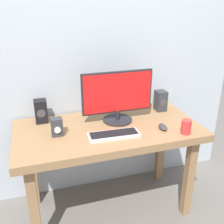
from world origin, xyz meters
name	(u,v)px	position (x,y,z in m)	size (l,w,h in m)	color
ground_plane	(109,207)	(0.00, 0.00, 0.00)	(6.00, 6.00, 0.00)	slate
wall_back	(93,23)	(0.00, 0.39, 1.50)	(2.61, 0.04, 3.00)	#B2BCC6
desk	(108,138)	(0.00, 0.00, 0.68)	(1.39, 0.70, 0.78)	#936D47
monitor	(117,96)	(0.10, 0.09, 0.98)	(0.56, 0.23, 0.40)	#232328
keyboard_primary	(114,135)	(-0.01, -0.16, 0.79)	(0.37, 0.14, 0.03)	silver
mouse	(163,127)	(0.38, -0.15, 0.79)	(0.05, 0.11, 0.03)	#333338
speaker_right	(161,101)	(0.53, 0.19, 0.87)	(0.09, 0.10, 0.17)	#333338
speaker_left	(41,111)	(-0.47, 0.24, 0.87)	(0.09, 0.10, 0.18)	black
audio_controller	(57,127)	(-0.38, -0.02, 0.84)	(0.08, 0.08, 0.13)	#333338
coffee_mug	(186,127)	(0.50, -0.26, 0.83)	(0.07, 0.07, 0.10)	red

